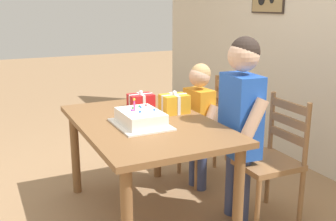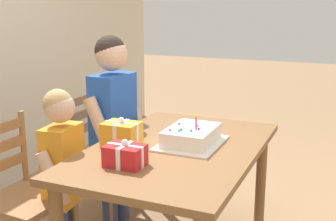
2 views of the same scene
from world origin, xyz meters
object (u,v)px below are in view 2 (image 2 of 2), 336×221
(chair_right, at_px, (96,153))
(child_older, at_px, (113,113))
(chair_left, at_px, (21,196))
(gift_box_beside_cake, at_px, (122,134))
(child_younger, at_px, (63,162))
(gift_box_red_large, at_px, (125,155))
(dining_table, at_px, (176,163))
(birthday_cake, at_px, (191,136))

(chair_right, height_order, child_older, child_older)
(chair_left, distance_m, chair_right, 0.81)
(gift_box_beside_cake, height_order, child_younger, child_younger)
(gift_box_red_large, bearing_deg, chair_left, 91.65)
(dining_table, xyz_separation_m, gift_box_red_large, (-0.38, 0.12, 0.15))
(dining_table, bearing_deg, child_older, 62.26)
(child_older, bearing_deg, chair_right, 66.24)
(chair_right, xyz_separation_m, child_older, (-0.09, -0.21, 0.36))
(gift_box_red_large, distance_m, chair_right, 1.10)
(birthday_cake, bearing_deg, child_younger, 117.63)
(gift_box_red_large, xyz_separation_m, gift_box_beside_cake, (0.27, 0.17, 0.02))
(chair_left, xyz_separation_m, child_younger, (0.13, -0.21, 0.20))
(chair_left, bearing_deg, child_older, -16.42)
(chair_left, distance_m, child_older, 0.83)
(dining_table, distance_m, gift_box_red_large, 0.43)
(gift_box_beside_cake, height_order, chair_left, gift_box_beside_cake)
(child_younger, bearing_deg, child_older, -0.06)
(child_younger, bearing_deg, gift_box_beside_cake, -63.32)
(birthday_cake, xyz_separation_m, child_older, (0.24, 0.66, 0.02))
(gift_box_beside_cake, relative_size, chair_right, 0.23)
(dining_table, distance_m, chair_right, 0.93)
(chair_right, bearing_deg, dining_table, -116.73)
(gift_box_red_large, relative_size, chair_right, 0.22)
(gift_box_red_large, xyz_separation_m, child_older, (0.70, 0.48, 0.02))
(gift_box_red_large, bearing_deg, gift_box_beside_cake, 32.33)
(dining_table, bearing_deg, gift_box_red_large, 162.23)
(chair_left, bearing_deg, chair_right, 0.01)
(dining_table, distance_m, child_older, 0.70)
(birthday_cake, height_order, gift_box_beside_cake, birthday_cake)
(birthday_cake, xyz_separation_m, child_younger, (-0.35, 0.66, -0.14))
(gift_box_red_large, distance_m, chair_left, 0.77)
(chair_left, relative_size, child_older, 0.68)
(gift_box_red_large, distance_m, child_older, 0.85)
(child_younger, bearing_deg, chair_right, 17.29)
(gift_box_beside_cake, relative_size, chair_left, 0.23)
(gift_box_red_large, height_order, gift_box_beside_cake, gift_box_beside_cake)
(gift_box_red_large, distance_m, child_younger, 0.51)
(dining_table, distance_m, gift_box_beside_cake, 0.36)
(birthday_cake, xyz_separation_m, gift_box_beside_cake, (-0.19, 0.36, 0.02))
(dining_table, bearing_deg, child_younger, 114.35)
(birthday_cake, relative_size, child_older, 0.32)
(birthday_cake, height_order, gift_box_red_large, birthday_cake)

